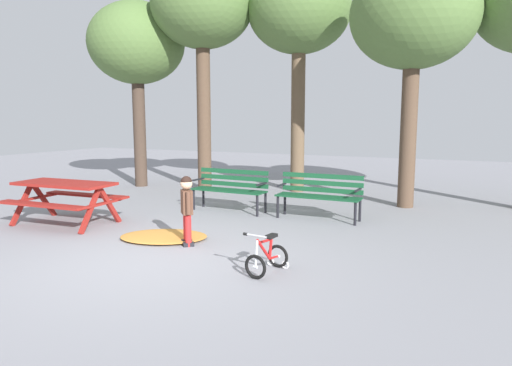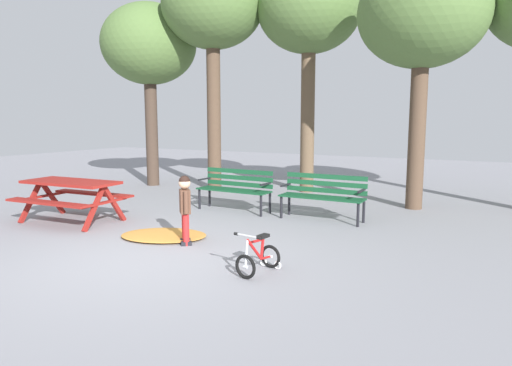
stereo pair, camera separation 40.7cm
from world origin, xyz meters
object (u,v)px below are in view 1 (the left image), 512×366
Objects in this scene: kids_bicycle at (267,257)px; child_standing at (187,205)px; picnic_table at (65,192)px; park_bench_far_left at (231,186)px; park_bench_left at (320,192)px.

child_standing is at bearing 158.04° from kids_bicycle.
park_bench_far_left reaches higher than picnic_table.
child_standing reaches higher than kids_bicycle.
park_bench_left is 1.52× the size of child_standing.
child_standing reaches higher than park_bench_left.
picnic_table is 1.17× the size of park_bench_left.
park_bench_left is at bearing 30.82° from picnic_table.
park_bench_far_left is at bearing 104.36° from child_standing.
picnic_table is 4.67m from park_bench_left.
park_bench_far_left reaches higher than kids_bicycle.
park_bench_far_left is 3.96m from kids_bicycle.
child_standing is at bearing -4.67° from picnic_table.
kids_bicycle is at bearing -83.42° from park_bench_left.
picnic_table is 1.78× the size of child_standing.
child_standing is (-1.24, -2.62, 0.11)m from park_bench_left.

